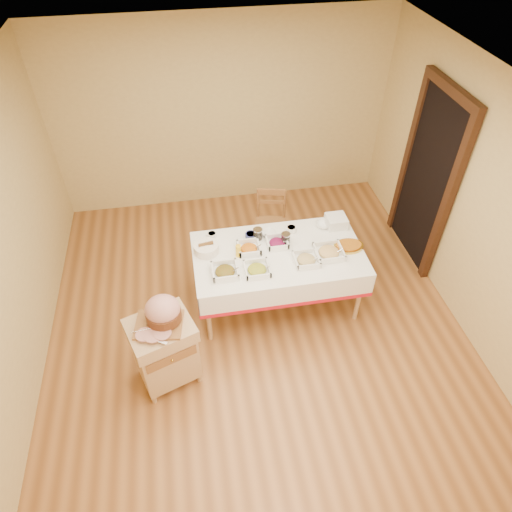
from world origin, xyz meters
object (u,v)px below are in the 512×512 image
Objects in this scene: butcher_cart at (165,349)px; dining_chair at (271,223)px; dining_table at (278,263)px; brass_platter at (349,246)px; preserve_jar_left at (258,234)px; preserve_jar_right at (286,239)px; ham_on_board at (162,313)px; mustard_bottle at (238,250)px; plate_stack at (336,221)px; bread_basket at (206,248)px.

dining_chair reaches higher than butcher_cart.
brass_platter is (0.76, -0.05, 0.18)m from dining_table.
preserve_jar_right is at bearing -24.03° from preserve_jar_left.
dining_table is 1.49m from ham_on_board.
ham_on_board is 3.44× the size of preserve_jar_right.
brass_platter is at bearing -55.62° from dining_chair.
preserve_jar_right reaches higher than dining_chair.
dining_chair is at bearing 51.42° from butcher_cart.
dining_table is 0.49m from mustard_bottle.
brass_platter is (0.02, -0.39, -0.04)m from plate_stack.
brass_platter is at bearing -3.59° from mustard_bottle.
preserve_jar_right reaches higher than brass_platter.
dining_chair reaches higher than dining_table.
bread_basket is at bearing -172.75° from plate_stack.
dining_table is at bearing -11.08° from bread_basket.
mustard_bottle reaches higher than butcher_cart.
butcher_cart is 2.47× the size of brass_platter.
preserve_jar_left reaches higher than butcher_cart.
bread_basket is (0.52, 0.97, 0.35)m from butcher_cart.
dining_table is 0.93m from dining_chair.
plate_stack is (1.17, 0.31, -0.02)m from mustard_bottle.
bread_basket is at bearing 159.22° from mustard_bottle.
mustard_bottle reaches higher than dining_table.
butcher_cart is 0.94× the size of dining_chair.
plate_stack is at bearing 29.91° from butcher_cart.
preserve_jar_right reaches higher than butcher_cart.
bread_basket is 1.20× the size of plate_stack.
dining_table is 6.85× the size of bread_basket.
mustard_bottle is 1.20m from brass_platter.
ham_on_board is 1.63m from preserve_jar_right.
brass_platter is (0.66, -0.19, -0.04)m from preserve_jar_right.
ham_on_board is at bearing -116.80° from bread_basket.
brass_platter is (1.99, 0.73, -0.16)m from ham_on_board.
ham_on_board reaches higher than mustard_bottle.
ham_on_board is 3.37× the size of preserve_jar_left.
preserve_jar_left is (-0.28, -0.64, 0.38)m from dining_chair.
dining_table is at bearing -96.74° from dining_chair.
plate_stack is (0.92, 0.07, 0.00)m from preserve_jar_left.
dining_chair is 1.21m from brass_platter.
mustard_bottle is 1.21m from plate_stack.
preserve_jar_left is 0.99m from brass_platter.
dining_chair is 2.63× the size of brass_platter.
preserve_jar_right is 0.55m from mustard_bottle.
bread_basket is 0.81× the size of brass_platter.
dining_chair is 2.21m from ham_on_board.
preserve_jar_right is 0.73× the size of mustard_bottle.
preserve_jar_left is 1.02× the size of preserve_jar_right.
brass_platter is (0.94, -0.32, -0.04)m from preserve_jar_left.
brass_platter is at bearing -16.19° from preserve_jar_right.
butcher_cart is 6.13× the size of preserve_jar_left.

